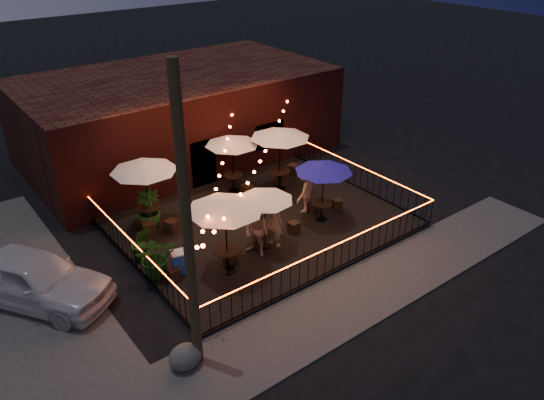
{
  "coord_description": "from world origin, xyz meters",
  "views": [
    {
      "loc": [
        -10.15,
        -12.0,
        10.4
      ],
      "look_at": [
        0.3,
        1.64,
        1.17
      ],
      "focal_mm": 35.0,
      "sensor_mm": 36.0,
      "label": 1
    }
  ],
  "objects_px": {
    "cafe_table_0": "(225,206)",
    "cafe_table_1": "(144,167)",
    "cafe_table_5": "(280,134)",
    "cafe_table_2": "(265,197)",
    "utility_pole": "(187,232)",
    "boulder": "(185,357)",
    "cooler": "(181,262)",
    "cafe_table_4": "(324,168)",
    "cafe_table_3": "(232,141)"
  },
  "relations": [
    {
      "from": "utility_pole",
      "to": "cafe_table_3",
      "type": "xyz_separation_m",
      "value": [
        6.08,
        7.4,
        -1.61
      ]
    },
    {
      "from": "cafe_table_1",
      "to": "boulder",
      "type": "relative_size",
      "value": 3.59
    },
    {
      "from": "cafe_table_0",
      "to": "boulder",
      "type": "relative_size",
      "value": 3.53
    },
    {
      "from": "boulder",
      "to": "cafe_table_4",
      "type": "bearing_deg",
      "value": 23.28
    },
    {
      "from": "cafe_table_0",
      "to": "cafe_table_4",
      "type": "bearing_deg",
      "value": 7.75
    },
    {
      "from": "cafe_table_4",
      "to": "utility_pole",
      "type": "bearing_deg",
      "value": -155.54
    },
    {
      "from": "cafe_table_1",
      "to": "cafe_table_5",
      "type": "height_order",
      "value": "cafe_table_5"
    },
    {
      "from": "cafe_table_2",
      "to": "cafe_table_3",
      "type": "height_order",
      "value": "cafe_table_3"
    },
    {
      "from": "cafe_table_1",
      "to": "cooler",
      "type": "bearing_deg",
      "value": -98.88
    },
    {
      "from": "cafe_table_3",
      "to": "cafe_table_4",
      "type": "height_order",
      "value": "cafe_table_3"
    },
    {
      "from": "cafe_table_2",
      "to": "cafe_table_4",
      "type": "distance_m",
      "value": 2.84
    },
    {
      "from": "cafe_table_0",
      "to": "cafe_table_1",
      "type": "height_order",
      "value": "cafe_table_0"
    },
    {
      "from": "cafe_table_0",
      "to": "cafe_table_3",
      "type": "xyz_separation_m",
      "value": [
        3.36,
        4.67,
        -0.21
      ]
    },
    {
      "from": "utility_pole",
      "to": "boulder",
      "type": "height_order",
      "value": "utility_pole"
    },
    {
      "from": "cafe_table_4",
      "to": "boulder",
      "type": "relative_size",
      "value": 2.79
    },
    {
      "from": "cafe_table_0",
      "to": "utility_pole",
      "type": "bearing_deg",
      "value": -134.9
    },
    {
      "from": "cafe_table_3",
      "to": "boulder",
      "type": "bearing_deg",
      "value": -131.19
    },
    {
      "from": "cafe_table_1",
      "to": "cafe_table_3",
      "type": "distance_m",
      "value": 4.1
    },
    {
      "from": "cafe_table_3",
      "to": "utility_pole",
      "type": "bearing_deg",
      "value": -129.43
    },
    {
      "from": "utility_pole",
      "to": "cafe_table_4",
      "type": "height_order",
      "value": "utility_pole"
    },
    {
      "from": "cafe_table_2",
      "to": "boulder",
      "type": "xyz_separation_m",
      "value": [
        -4.94,
        -3.15,
        -1.78
      ]
    },
    {
      "from": "cooler",
      "to": "cafe_table_3",
      "type": "bearing_deg",
      "value": 54.44
    },
    {
      "from": "cafe_table_2",
      "to": "cafe_table_5",
      "type": "bearing_deg",
      "value": 45.39
    },
    {
      "from": "cafe_table_0",
      "to": "cooler",
      "type": "height_order",
      "value": "cafe_table_0"
    },
    {
      "from": "cafe_table_1",
      "to": "cafe_table_2",
      "type": "xyz_separation_m",
      "value": [
        2.55,
        -3.74,
        -0.45
      ]
    },
    {
      "from": "cafe_table_5",
      "to": "utility_pole",
      "type": "bearing_deg",
      "value": -140.5
    },
    {
      "from": "cafe_table_2",
      "to": "cafe_table_1",
      "type": "bearing_deg",
      "value": 124.33
    },
    {
      "from": "utility_pole",
      "to": "cooler",
      "type": "xyz_separation_m",
      "value": [
        1.5,
        3.59,
        -3.45
      ]
    },
    {
      "from": "utility_pole",
      "to": "cafe_table_3",
      "type": "distance_m",
      "value": 9.72
    },
    {
      "from": "cafe_table_1",
      "to": "cafe_table_2",
      "type": "bearing_deg",
      "value": -55.67
    },
    {
      "from": "cafe_table_0",
      "to": "cafe_table_3",
      "type": "relative_size",
      "value": 1.09
    },
    {
      "from": "cafe_table_0",
      "to": "cooler",
      "type": "bearing_deg",
      "value": 144.78
    },
    {
      "from": "cafe_table_1",
      "to": "utility_pole",
      "type": "bearing_deg",
      "value": -106.26
    },
    {
      "from": "cafe_table_3",
      "to": "boulder",
      "type": "xyz_separation_m",
      "value": [
        -6.46,
        -7.38,
        -2.04
      ]
    },
    {
      "from": "cafe_table_1",
      "to": "cafe_table_4",
      "type": "distance_m",
      "value": 6.45
    },
    {
      "from": "cafe_table_0",
      "to": "cooler",
      "type": "relative_size",
      "value": 3.92
    },
    {
      "from": "cafe_table_0",
      "to": "boulder",
      "type": "xyz_separation_m",
      "value": [
        -3.09,
        -2.71,
        -2.25
      ]
    },
    {
      "from": "cafe_table_0",
      "to": "boulder",
      "type": "bearing_deg",
      "value": -138.8
    },
    {
      "from": "cafe_table_3",
      "to": "cooler",
      "type": "bearing_deg",
      "value": -140.3
    },
    {
      "from": "utility_pole",
      "to": "cafe_table_2",
      "type": "relative_size",
      "value": 3.33
    },
    {
      "from": "utility_pole",
      "to": "cafe_table_0",
      "type": "xyz_separation_m",
      "value": [
        2.72,
        2.73,
        -1.41
      ]
    },
    {
      "from": "cooler",
      "to": "cafe_table_0",
      "type": "bearing_deg",
      "value": -20.49
    },
    {
      "from": "utility_pole",
      "to": "cafe_table_5",
      "type": "bearing_deg",
      "value": 39.5
    },
    {
      "from": "utility_pole",
      "to": "cooler",
      "type": "relative_size",
      "value": 10.02
    },
    {
      "from": "cooler",
      "to": "boulder",
      "type": "xyz_separation_m",
      "value": [
        -1.87,
        -3.57,
        -0.21
      ]
    },
    {
      "from": "cafe_table_1",
      "to": "cafe_table_0",
      "type": "bearing_deg",
      "value": -80.43
    },
    {
      "from": "boulder",
      "to": "cafe_table_0",
      "type": "bearing_deg",
      "value": 41.2
    },
    {
      "from": "cafe_table_2",
      "to": "cafe_table_3",
      "type": "distance_m",
      "value": 4.5
    },
    {
      "from": "cafe_table_5",
      "to": "cooler",
      "type": "height_order",
      "value": "cafe_table_5"
    },
    {
      "from": "cafe_table_2",
      "to": "cafe_table_3",
      "type": "bearing_deg",
      "value": 70.31
    }
  ]
}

